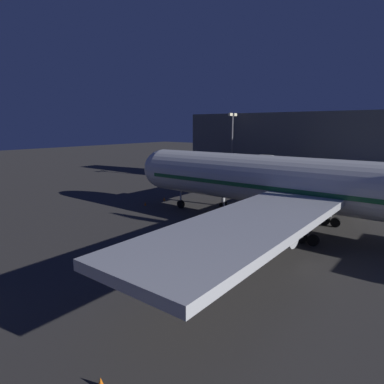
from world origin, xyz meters
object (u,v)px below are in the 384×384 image
(airliner_at_gate, at_px, (332,188))
(apron_floodlight_mast, at_px, (232,142))
(traffic_cone_nose_port, at_px, (164,199))
(jet_bridge, at_px, (240,167))
(traffic_cone_nose_starboard, at_px, (145,204))
(traffic_cone_wingtip_svc_side, at_px, (101,383))

(airliner_at_gate, xyz_separation_m, apron_floodlight_mast, (-25.50, -28.34, 3.31))
(apron_floodlight_mast, height_order, traffic_cone_nose_port, apron_floodlight_mast)
(jet_bridge, distance_m, traffic_cone_nose_starboard, 16.60)
(traffic_cone_nose_port, height_order, traffic_cone_nose_starboard, same)
(apron_floodlight_mast, distance_m, traffic_cone_nose_starboard, 29.03)
(airliner_at_gate, distance_m, apron_floodlight_mast, 38.27)
(apron_floodlight_mast, height_order, traffic_cone_wingtip_svc_side, apron_floodlight_mast)
(apron_floodlight_mast, bearing_deg, traffic_cone_wingtip_svc_side, 25.44)
(airliner_at_gate, height_order, jet_bridge, airliner_at_gate)
(traffic_cone_nose_starboard, height_order, traffic_cone_wingtip_svc_side, same)
(apron_floodlight_mast, relative_size, traffic_cone_wingtip_svc_side, 27.37)
(airliner_at_gate, height_order, traffic_cone_nose_starboard, airliner_at_gate)
(traffic_cone_nose_port, bearing_deg, airliner_at_gate, 85.40)
(traffic_cone_wingtip_svc_side, bearing_deg, airliner_at_gate, 176.24)
(jet_bridge, bearing_deg, traffic_cone_nose_starboard, -39.28)
(airliner_at_gate, distance_m, jet_bridge, 20.04)
(jet_bridge, xyz_separation_m, apron_floodlight_mast, (-15.56, -10.94, 3.19))
(jet_bridge, xyz_separation_m, traffic_cone_nose_port, (7.74, -9.93, -5.45))
(traffic_cone_nose_port, relative_size, traffic_cone_wingtip_svc_side, 1.00)
(jet_bridge, relative_size, traffic_cone_wingtip_svc_side, 32.76)
(jet_bridge, bearing_deg, apron_floodlight_mast, -144.89)
(traffic_cone_nose_starboard, bearing_deg, airliner_at_gate, 94.60)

